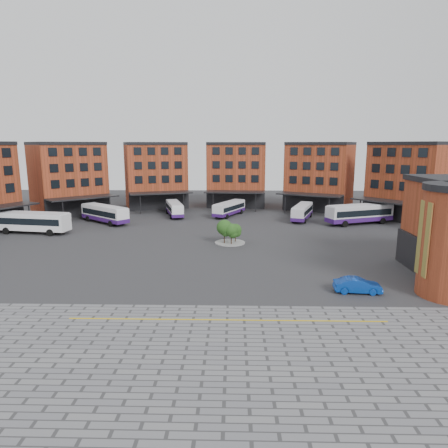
{
  "coord_description": "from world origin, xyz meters",
  "views": [
    {
      "loc": [
        2.46,
        -44.35,
        14.07
      ],
      "look_at": [
        1.27,
        6.09,
        4.0
      ],
      "focal_mm": 32.0,
      "sensor_mm": 36.0,
      "label": 1
    }
  ],
  "objects_px": {
    "blue_car": "(358,285)",
    "bus_b": "(105,214)",
    "tree_island": "(230,231)",
    "bus_d": "(229,208)",
    "bus_f": "(359,214)",
    "bus_a": "(32,221)",
    "bus_e": "(302,212)",
    "bus_c": "(174,208)"
  },
  "relations": [
    {
      "from": "bus_c",
      "to": "bus_e",
      "type": "height_order",
      "value": "bus_e"
    },
    {
      "from": "bus_c",
      "to": "bus_e",
      "type": "xyz_separation_m",
      "value": [
        24.85,
        -3.57,
        0.04
      ]
    },
    {
      "from": "bus_d",
      "to": "bus_f",
      "type": "height_order",
      "value": "bus_f"
    },
    {
      "from": "tree_island",
      "to": "bus_a",
      "type": "distance_m",
      "value": 32.35
    },
    {
      "from": "bus_b",
      "to": "blue_car",
      "type": "bearing_deg",
      "value": -94.87
    },
    {
      "from": "bus_d",
      "to": "bus_e",
      "type": "xyz_separation_m",
      "value": [
        13.89,
        -3.96,
        0.03
      ]
    },
    {
      "from": "bus_a",
      "to": "bus_f",
      "type": "distance_m",
      "value": 55.6
    },
    {
      "from": "bus_c",
      "to": "bus_d",
      "type": "relative_size",
      "value": 1.02
    },
    {
      "from": "bus_c",
      "to": "bus_f",
      "type": "bearing_deg",
      "value": -28.4
    },
    {
      "from": "bus_a",
      "to": "bus_e",
      "type": "relative_size",
      "value": 1.18
    },
    {
      "from": "bus_c",
      "to": "blue_car",
      "type": "height_order",
      "value": "bus_c"
    },
    {
      "from": "bus_a",
      "to": "bus_b",
      "type": "bearing_deg",
      "value": -36.02
    },
    {
      "from": "bus_e",
      "to": "bus_a",
      "type": "bearing_deg",
      "value": -144.69
    },
    {
      "from": "tree_island",
      "to": "blue_car",
      "type": "distance_m",
      "value": 22.86
    },
    {
      "from": "bus_d",
      "to": "blue_car",
      "type": "relative_size",
      "value": 2.24
    },
    {
      "from": "tree_island",
      "to": "bus_c",
      "type": "xyz_separation_m",
      "value": [
        -11.25,
        22.57,
        -0.42
      ]
    },
    {
      "from": "bus_e",
      "to": "bus_f",
      "type": "relative_size",
      "value": 0.82
    },
    {
      "from": "bus_b",
      "to": "tree_island",
      "type": "bearing_deg",
      "value": -84.28
    },
    {
      "from": "bus_a",
      "to": "bus_b",
      "type": "distance_m",
      "value": 12.52
    },
    {
      "from": "bus_d",
      "to": "blue_car",
      "type": "xyz_separation_m",
      "value": [
        12.83,
        -42.02,
        -0.8
      ]
    },
    {
      "from": "bus_f",
      "to": "blue_car",
      "type": "bearing_deg",
      "value": -37.93
    },
    {
      "from": "bus_c",
      "to": "bus_b",
      "type": "bearing_deg",
      "value": -163.24
    },
    {
      "from": "bus_e",
      "to": "blue_car",
      "type": "bearing_deg",
      "value": -72.04
    },
    {
      "from": "bus_b",
      "to": "blue_car",
      "type": "relative_size",
      "value": 2.33
    },
    {
      "from": "bus_b",
      "to": "blue_car",
      "type": "xyz_separation_m",
      "value": [
        35.45,
        -34.13,
        -0.99
      ]
    },
    {
      "from": "bus_d",
      "to": "blue_car",
      "type": "height_order",
      "value": "bus_d"
    },
    {
      "from": "blue_car",
      "to": "tree_island",
      "type": "bearing_deg",
      "value": 37.7
    },
    {
      "from": "bus_b",
      "to": "bus_f",
      "type": "height_order",
      "value": "bus_f"
    },
    {
      "from": "bus_d",
      "to": "bus_c",
      "type": "bearing_deg",
      "value": -151.62
    },
    {
      "from": "tree_island",
      "to": "bus_a",
      "type": "xyz_separation_m",
      "value": [
        -31.75,
        6.19,
        0.08
      ]
    },
    {
      "from": "bus_f",
      "to": "blue_car",
      "type": "relative_size",
      "value": 2.85
    },
    {
      "from": "tree_island",
      "to": "bus_f",
      "type": "relative_size",
      "value": 0.34
    },
    {
      "from": "bus_b",
      "to": "bus_d",
      "type": "bearing_deg",
      "value": -31.72
    },
    {
      "from": "bus_d",
      "to": "bus_a",
      "type": "bearing_deg",
      "value": -125.59
    },
    {
      "from": "blue_car",
      "to": "bus_e",
      "type": "bearing_deg",
      "value": 2.77
    },
    {
      "from": "bus_c",
      "to": "bus_d",
      "type": "distance_m",
      "value": 10.97
    },
    {
      "from": "tree_island",
      "to": "bus_d",
      "type": "xyz_separation_m",
      "value": [
        -0.28,
        22.95,
        -0.4
      ]
    },
    {
      "from": "blue_car",
      "to": "bus_b",
      "type": "bearing_deg",
      "value": 50.45
    },
    {
      "from": "bus_a",
      "to": "bus_c",
      "type": "height_order",
      "value": "bus_a"
    },
    {
      "from": "bus_a",
      "to": "bus_f",
      "type": "bearing_deg",
      "value": -71.93
    },
    {
      "from": "bus_b",
      "to": "bus_c",
      "type": "height_order",
      "value": "bus_b"
    },
    {
      "from": "bus_f",
      "to": "bus_a",
      "type": "bearing_deg",
      "value": -101.52
    }
  ]
}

